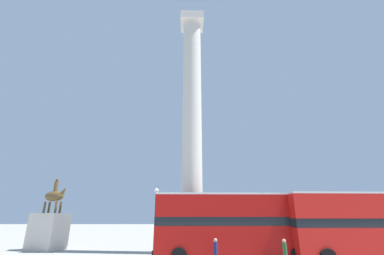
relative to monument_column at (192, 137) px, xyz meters
The scene contains 8 objects.
ground_plane 9.80m from the monument_column, ahead, with size 200.00×200.00×0.00m, color #9E9B93.
monument_column is the anchor object (origin of this frame).
bus_a 8.94m from the monument_column, 55.42° to the right, with size 10.61×2.94×4.31m.
bus_b 14.59m from the monument_column, 22.13° to the right, with size 10.78×3.13×4.31m.
equestrian_statue 15.31m from the monument_column, behind, with size 3.41×2.90×6.29m.
street_lamp 8.03m from the monument_column, 148.88° to the right, with size 0.36×0.36×4.95m.
pedestrian_near_lamp 11.34m from the monument_column, 79.49° to the right, with size 0.29×0.46×1.62m.
pedestrian_by_plinth 12.72m from the monument_column, 56.92° to the right, with size 0.34×0.46×1.63m.
Camera 1 is at (-0.20, -22.82, 2.72)m, focal length 24.00 mm.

